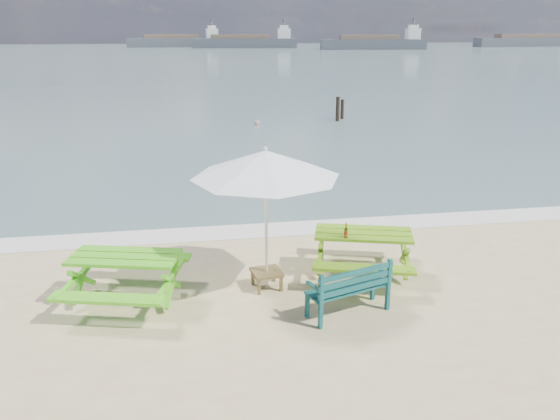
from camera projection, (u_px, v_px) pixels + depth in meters
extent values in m
plane|color=slate|center=(194.00, 57.00, 87.33)|extent=(300.00, 300.00, 0.00)
cube|color=silver|center=(262.00, 230.00, 12.13)|extent=(22.00, 0.90, 0.01)
cube|color=#51BC1C|center=(124.00, 257.00, 8.73)|extent=(1.87, 1.21, 0.05)
cube|color=#51BC1C|center=(142.00, 256.00, 9.59)|extent=(1.74, 0.73, 0.05)
cube|color=#51BC1C|center=(107.00, 299.00, 8.07)|extent=(1.74, 0.73, 0.05)
cube|color=#51BC1C|center=(127.00, 281.00, 8.86)|extent=(1.80, 1.34, 0.73)
cube|color=#639817|center=(363.00, 234.00, 9.74)|extent=(1.87, 1.25, 0.05)
cube|color=#639817|center=(362.00, 234.00, 10.60)|extent=(1.73, 0.77, 0.05)
cube|color=#639817|center=(364.00, 269.00, 9.09)|extent=(1.73, 0.77, 0.05)
cube|color=#639817|center=(362.00, 256.00, 9.87)|extent=(1.81, 1.38, 0.73)
cube|color=#104545|center=(348.00, 288.00, 8.49)|extent=(1.41, 0.81, 0.04)
cube|color=#104545|center=(356.00, 280.00, 8.24)|extent=(1.29, 0.46, 0.35)
cube|color=#104545|center=(347.00, 300.00, 8.56)|extent=(1.34, 0.83, 0.42)
cube|color=brown|center=(267.00, 272.00, 9.36)|extent=(0.56, 0.56, 0.05)
cube|color=brown|center=(267.00, 281.00, 9.41)|extent=(0.49, 0.49, 0.27)
cylinder|color=silver|center=(266.00, 224.00, 9.08)|extent=(0.05, 0.05, 2.35)
cone|color=white|center=(266.00, 164.00, 8.76)|extent=(2.81, 2.81, 0.44)
cylinder|color=#915D15|center=(346.00, 233.00, 9.45)|extent=(0.06, 0.06, 0.16)
cylinder|color=#915D15|center=(346.00, 226.00, 9.40)|extent=(0.03, 0.03, 0.07)
cylinder|color=#A32912|center=(346.00, 233.00, 9.45)|extent=(0.07, 0.07, 0.06)
imported|color=tan|center=(257.00, 137.00, 25.64)|extent=(0.62, 0.45, 1.57)
cylinder|color=black|center=(338.00, 111.00, 26.31)|extent=(0.19, 0.19, 1.37)
cylinder|color=black|center=(342.00, 111.00, 26.97)|extent=(0.17, 0.17, 1.16)
cube|color=#3D4148|center=(176.00, 43.00, 131.34)|extent=(23.24, 5.30, 2.20)
cube|color=silver|center=(212.00, 33.00, 132.49)|extent=(2.93, 3.15, 2.20)
cube|color=#3D4148|center=(373.00, 45.00, 116.46)|extent=(22.59, 6.89, 2.20)
cube|color=silver|center=(413.00, 34.00, 116.06)|extent=(3.04, 3.33, 2.20)
cube|color=#3D4148|center=(245.00, 44.00, 125.30)|extent=(24.22, 7.26, 2.20)
cube|color=silver|center=(284.00, 33.00, 124.86)|extent=(3.25, 3.37, 2.20)
cube|color=#3D4148|center=(532.00, 42.00, 135.54)|extent=(30.35, 5.74, 2.20)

